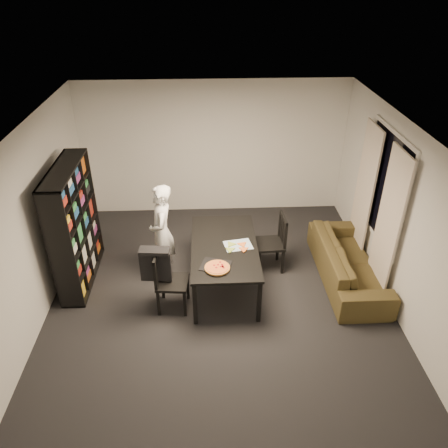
{
  "coord_description": "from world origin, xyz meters",
  "views": [
    {
      "loc": [
        -0.17,
        -5.08,
        4.37
      ],
      "look_at": [
        0.09,
        0.4,
        1.05
      ],
      "focal_mm": 35.0,
      "sensor_mm": 36.0,
      "label": 1
    }
  ],
  "objects_px": {
    "dining_table": "(224,249)",
    "baking_tray": "(216,266)",
    "chair_left": "(166,277)",
    "person": "(162,232)",
    "chair_right": "(275,239)",
    "bookshelf": "(74,226)",
    "pepperoni_pizza": "(217,268)",
    "sofa": "(348,262)"
  },
  "relations": [
    {
      "from": "chair_left",
      "to": "sofa",
      "type": "distance_m",
      "value": 2.87
    },
    {
      "from": "person",
      "to": "baking_tray",
      "type": "xyz_separation_m",
      "value": [
        0.8,
        -0.84,
        -0.04
      ]
    },
    {
      "from": "bookshelf",
      "to": "chair_right",
      "type": "distance_m",
      "value": 3.11
    },
    {
      "from": "bookshelf",
      "to": "pepperoni_pizza",
      "type": "xyz_separation_m",
      "value": [
        2.12,
        -0.88,
        -0.19
      ]
    },
    {
      "from": "chair_left",
      "to": "baking_tray",
      "type": "xyz_separation_m",
      "value": [
        0.71,
        -0.04,
        0.21
      ]
    },
    {
      "from": "bookshelf",
      "to": "baking_tray",
      "type": "bearing_deg",
      "value": -20.92
    },
    {
      "from": "dining_table",
      "to": "pepperoni_pizza",
      "type": "xyz_separation_m",
      "value": [
        -0.12,
        -0.58,
        0.09
      ]
    },
    {
      "from": "chair_right",
      "to": "person",
      "type": "bearing_deg",
      "value": -90.77
    },
    {
      "from": "chair_left",
      "to": "baking_tray",
      "type": "distance_m",
      "value": 0.74
    },
    {
      "from": "baking_tray",
      "to": "pepperoni_pizza",
      "type": "distance_m",
      "value": 0.08
    },
    {
      "from": "baking_tray",
      "to": "pepperoni_pizza",
      "type": "relative_size",
      "value": 1.14
    },
    {
      "from": "chair_right",
      "to": "person",
      "type": "distance_m",
      "value": 1.81
    },
    {
      "from": "dining_table",
      "to": "sofa",
      "type": "distance_m",
      "value": 1.99
    },
    {
      "from": "bookshelf",
      "to": "person",
      "type": "distance_m",
      "value": 1.31
    },
    {
      "from": "chair_right",
      "to": "chair_left",
      "type": "bearing_deg",
      "value": -65.75
    },
    {
      "from": "baking_tray",
      "to": "bookshelf",
      "type": "bearing_deg",
      "value": 159.08
    },
    {
      "from": "dining_table",
      "to": "bookshelf",
      "type": "bearing_deg",
      "value": 172.34
    },
    {
      "from": "chair_left",
      "to": "pepperoni_pizza",
      "type": "distance_m",
      "value": 0.77
    },
    {
      "from": "chair_left",
      "to": "person",
      "type": "bearing_deg",
      "value": 11.67
    },
    {
      "from": "sofa",
      "to": "baking_tray",
      "type": "bearing_deg",
      "value": 105.32
    },
    {
      "from": "dining_table",
      "to": "chair_right",
      "type": "height_order",
      "value": "chair_right"
    },
    {
      "from": "dining_table",
      "to": "baking_tray",
      "type": "distance_m",
      "value": 0.53
    },
    {
      "from": "dining_table",
      "to": "chair_left",
      "type": "relative_size",
      "value": 1.88
    },
    {
      "from": "chair_left",
      "to": "baking_tray",
      "type": "height_order",
      "value": "chair_left"
    },
    {
      "from": "chair_left",
      "to": "baking_tray",
      "type": "bearing_deg",
      "value": -87.92
    },
    {
      "from": "dining_table",
      "to": "baking_tray",
      "type": "bearing_deg",
      "value": -106.08
    },
    {
      "from": "chair_right",
      "to": "baking_tray",
      "type": "bearing_deg",
      "value": -50.28
    },
    {
      "from": "baking_tray",
      "to": "sofa",
      "type": "height_order",
      "value": "baking_tray"
    },
    {
      "from": "bookshelf",
      "to": "pepperoni_pizza",
      "type": "height_order",
      "value": "bookshelf"
    },
    {
      "from": "chair_left",
      "to": "baking_tray",
      "type": "relative_size",
      "value": 2.35
    },
    {
      "from": "bookshelf",
      "to": "chair_right",
      "type": "height_order",
      "value": "bookshelf"
    },
    {
      "from": "person",
      "to": "pepperoni_pizza",
      "type": "distance_m",
      "value": 1.23
    },
    {
      "from": "chair_left",
      "to": "sofa",
      "type": "relative_size",
      "value": 0.44
    },
    {
      "from": "bookshelf",
      "to": "chair_left",
      "type": "xyz_separation_m",
      "value": [
        1.39,
        -0.77,
        -0.41
      ]
    },
    {
      "from": "chair_left",
      "to": "bookshelf",
      "type": "bearing_deg",
      "value": 66.08
    },
    {
      "from": "bookshelf",
      "to": "dining_table",
      "type": "height_order",
      "value": "bookshelf"
    },
    {
      "from": "bookshelf",
      "to": "sofa",
      "type": "xyz_separation_m",
      "value": [
        4.2,
        -0.23,
        -0.64
      ]
    },
    {
      "from": "bookshelf",
      "to": "person",
      "type": "bearing_deg",
      "value": 1.75
    },
    {
      "from": "person",
      "to": "sofa",
      "type": "distance_m",
      "value": 2.95
    },
    {
      "from": "baking_tray",
      "to": "sofa",
      "type": "bearing_deg",
      "value": 15.32
    },
    {
      "from": "bookshelf",
      "to": "baking_tray",
      "type": "distance_m",
      "value": 2.26
    },
    {
      "from": "baking_tray",
      "to": "dining_table",
      "type": "bearing_deg",
      "value": 73.92
    }
  ]
}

